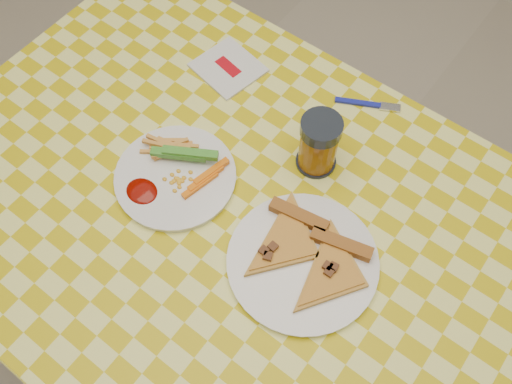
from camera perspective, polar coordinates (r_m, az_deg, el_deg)
ground at (r=1.77m, az=-1.16°, el=-13.59°), size 8.00×8.00×0.00m
table at (r=1.13m, az=-1.78°, el=-4.23°), size 1.28×0.88×0.76m
plate_left at (r=1.11m, az=-8.04°, el=1.44°), size 0.30×0.30×0.01m
plate_right at (r=1.02m, az=4.67°, el=-7.02°), size 0.28×0.28×0.01m
fries_veggies at (r=1.10m, az=-7.93°, el=2.69°), size 0.19×0.18×0.04m
pizza_slices at (r=1.01m, az=5.36°, el=-6.08°), size 0.27×0.24×0.02m
drink_glass at (r=1.08m, az=6.29°, el=4.78°), size 0.08×0.08×0.13m
napkin at (r=1.27m, az=-2.80°, el=12.31°), size 0.15×0.14×0.01m
fork at (r=1.22m, az=11.18°, el=8.62°), size 0.13×0.08×0.01m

